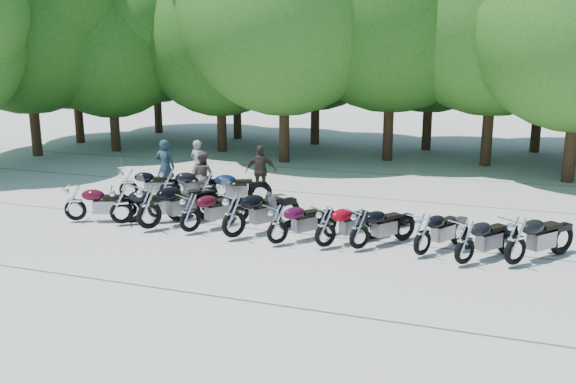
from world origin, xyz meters
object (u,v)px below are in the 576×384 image
(motorcycle_7, at_px, (360,228))
(rider_0, at_px, (165,166))
(motorcycle_4, at_px, (234,214))
(rider_1, at_px, (203,176))
(motorcycle_1, at_px, (121,204))
(rider_2, at_px, (261,171))
(motorcycle_9, at_px, (465,241))
(motorcycle_0, at_px, (75,202))
(motorcycle_3, at_px, (190,212))
(rider_3, at_px, (198,164))
(motorcycle_10, at_px, (516,239))
(motorcycle_5, at_px, (277,223))
(motorcycle_13, at_px, (208,187))
(motorcycle_12, at_px, (169,184))
(motorcycle_11, at_px, (128,183))
(motorcycle_6, at_px, (326,225))
(motorcycle_2, at_px, (149,205))
(motorcycle_8, at_px, (423,233))

(motorcycle_7, relative_size, rider_0, 1.14)
(motorcycle_4, relative_size, rider_1, 1.53)
(motorcycle_1, height_order, rider_2, rider_2)
(motorcycle_9, bearing_deg, motorcycle_0, 36.26)
(motorcycle_3, relative_size, rider_3, 1.27)
(motorcycle_1, xyz_separation_m, motorcycle_4, (3.42, -0.16, 0.08))
(motorcycle_10, xyz_separation_m, rider_2, (-7.79, 4.40, 0.20))
(rider_2, relative_size, rider_3, 1.00)
(motorcycle_5, relative_size, rider_0, 1.14)
(motorcycle_10, relative_size, motorcycle_13, 1.03)
(motorcycle_10, relative_size, motorcycle_12, 1.06)
(motorcycle_5, xyz_separation_m, rider_0, (-5.48, 4.06, 0.33))
(motorcycle_3, distance_m, motorcycle_7, 4.47)
(motorcycle_5, relative_size, motorcycle_11, 0.98)
(rider_2, bearing_deg, motorcycle_6, 108.06)
(motorcycle_3, xyz_separation_m, motorcycle_11, (-3.54, 2.53, -0.01))
(motorcycle_1, distance_m, motorcycle_10, 10.11)
(motorcycle_1, relative_size, motorcycle_12, 1.01)
(motorcycle_5, bearing_deg, motorcycle_2, 35.93)
(motorcycle_3, relative_size, motorcycle_5, 1.04)
(motorcycle_12, distance_m, motorcycle_13, 1.38)
(motorcycle_0, height_order, motorcycle_7, motorcycle_0)
(motorcycle_2, xyz_separation_m, motorcycle_12, (-1.07, 2.89, -0.10))
(motorcycle_1, xyz_separation_m, motorcycle_2, (0.99, -0.20, 0.09))
(motorcycle_2, distance_m, rider_1, 3.51)
(motorcycle_1, xyz_separation_m, rider_3, (-0.15, 4.82, 0.23))
(motorcycle_13, bearing_deg, rider_3, 6.15)
(motorcycle_8, bearing_deg, motorcycle_2, 31.51)
(motorcycle_5, bearing_deg, motorcycle_7, -135.24)
(motorcycle_2, relative_size, rider_3, 1.48)
(motorcycle_4, bearing_deg, motorcycle_3, 27.07)
(motorcycle_12, bearing_deg, motorcycle_8, -136.46)
(motorcycle_11, bearing_deg, rider_1, -91.89)
(motorcycle_2, bearing_deg, motorcycle_8, -147.21)
(motorcycle_0, xyz_separation_m, motorcycle_5, (6.03, -0.09, -0.02))
(motorcycle_7, height_order, rider_1, rider_1)
(rider_1, bearing_deg, motorcycle_10, 173.46)
(motorcycle_6, bearing_deg, rider_1, 3.39)
(motorcycle_11, distance_m, rider_1, 2.37)
(motorcycle_6, distance_m, motorcycle_11, 7.65)
(motorcycle_3, bearing_deg, motorcycle_10, -148.24)
(motorcycle_1, bearing_deg, motorcycle_13, -60.27)
(motorcycle_0, relative_size, motorcycle_2, 0.85)
(motorcycle_0, bearing_deg, motorcycle_12, -45.46)
(motorcycle_8, xyz_separation_m, rider_0, (-8.94, 3.74, 0.32))
(motorcycle_5, bearing_deg, motorcycle_3, 32.66)
(motorcycle_8, distance_m, motorcycle_13, 7.26)
(motorcycle_4, height_order, motorcycle_7, motorcycle_4)
(motorcycle_1, distance_m, motorcycle_7, 6.61)
(motorcycle_2, distance_m, motorcycle_6, 4.82)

